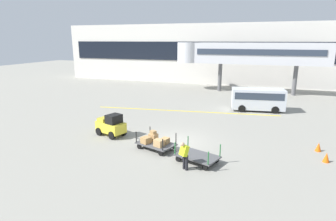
{
  "coord_description": "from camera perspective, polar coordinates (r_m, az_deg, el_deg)",
  "views": [
    {
      "loc": [
        5.26,
        -16.43,
        6.6
      ],
      "look_at": [
        -1.14,
        2.08,
        1.56
      ],
      "focal_mm": 29.47,
      "sensor_mm": 36.0,
      "label": 1
    }
  ],
  "objects": [
    {
      "name": "baggage_handler",
      "position": [
        14.41,
        3.43,
        -9.05
      ],
      "size": [
        0.57,
        0.57,
        1.56
      ],
      "color": "black",
      "rests_on": "ground_plane"
    },
    {
      "name": "ground_plane",
      "position": [
        18.47,
        1.25,
        -6.52
      ],
      "size": [
        120.0,
        120.0,
        0.0
      ],
      "primitive_type": "plane",
      "color": "gray"
    },
    {
      "name": "baggage_cart_middle",
      "position": [
        15.56,
        6.03,
        -9.37
      ],
      "size": [
        3.07,
        2.07,
        1.1
      ],
      "color": "#4C4C4F",
      "rests_on": "ground_plane"
    },
    {
      "name": "shuttle_van",
      "position": [
        27.61,
        18.07,
        2.5
      ],
      "size": [
        5.04,
        2.63,
        2.1
      ],
      "color": "silver",
      "rests_on": "ground_plane"
    },
    {
      "name": "baggage_cart_lead",
      "position": [
        17.15,
        -2.62,
        -6.44
      ],
      "size": [
        3.07,
        2.07,
        1.1
      ],
      "color": "#4C4C4F",
      "rests_on": "ground_plane"
    },
    {
      "name": "terminal_building",
      "position": [
        42.79,
        12.23,
        11.28
      ],
      "size": [
        53.32,
        2.51,
        8.97
      ],
      "color": "silver",
      "rests_on": "ground_plane"
    },
    {
      "name": "jet_bridge",
      "position": [
        36.55,
        15.34,
        11.27
      ],
      "size": [
        18.55,
        3.0,
        6.26
      ],
      "color": "silver",
      "rests_on": "ground_plane"
    },
    {
      "name": "safety_cone_far",
      "position": [
        17.81,
        29.94,
        -8.41
      ],
      "size": [
        0.36,
        0.36,
        0.55
      ],
      "primitive_type": "cone",
      "color": "#EA590F",
      "rests_on": "ground_plane"
    },
    {
      "name": "baggage_tug",
      "position": [
        19.87,
        -11.7,
        -3.0
      ],
      "size": [
        2.34,
        1.78,
        1.58
      ],
      "color": "gold",
      "rests_on": "ground_plane"
    },
    {
      "name": "apron_lead_line",
      "position": [
        26.31,
        3.52,
        -0.13
      ],
      "size": [
        17.19,
        2.52,
        0.01
      ],
      "primitive_type": "cube",
      "rotation": [
        0.0,
        0.0,
        0.13
      ],
      "color": "yellow",
      "rests_on": "ground_plane"
    },
    {
      "name": "safety_cone_near",
      "position": [
        19.23,
        28.68,
        -6.63
      ],
      "size": [
        0.36,
        0.36,
        0.55
      ],
      "primitive_type": "cone",
      "color": "#EA590F",
      "rests_on": "ground_plane"
    }
  ]
}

